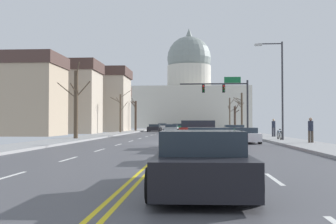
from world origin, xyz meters
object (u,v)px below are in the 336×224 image
object	(u,v)px
sedan_oncoming_01	(154,128)
sedan_oncoming_02	(178,127)
sedan_oncoming_00	(171,129)
pedestrian_00	(311,129)
sedan_near_00	(196,131)
sedan_near_05	(201,162)
bicycle_parked	(279,135)
sedan_near_04	(209,145)
pedestrian_01	(274,127)
signal_gantry	(228,93)
pickup_truck_near_03	(198,136)
sedan_near_01	(234,132)
street_lamp_right	(279,81)
sedan_oncoming_03	(162,127)
sedan_near_02	(244,136)

from	to	relation	value
sedan_oncoming_01	sedan_oncoming_02	size ratio (longest dim) A/B	1.02
sedan_oncoming_00	pedestrian_00	bearing A→B (deg)	-69.60
sedan_near_00	sedan_near_05	world-z (taller)	sedan_near_05
pedestrian_00	bicycle_parked	xyz separation A→B (m)	(-0.96, 5.08, -0.56)
sedan_near_04	sedan_near_05	distance (m)	6.96
pedestrian_01	bicycle_parked	distance (m)	6.51
sedan_oncoming_00	bicycle_parked	size ratio (longest dim) A/B	2.48
sedan_near_04	pedestrian_00	xyz separation A→B (m)	(7.06, 11.38, 0.47)
signal_gantry	bicycle_parked	bearing A→B (deg)	-79.40
pickup_truck_near_03	sedan_oncoming_00	bearing A→B (deg)	95.82
sedan_near_05	sedan_oncoming_00	bearing A→B (deg)	94.03
sedan_near_01	sedan_near_05	world-z (taller)	sedan_near_05
signal_gantry	pickup_truck_near_03	size ratio (longest dim) A/B	1.38
signal_gantry	bicycle_parked	size ratio (longest dim) A/B	4.47
pedestrian_00	bicycle_parked	size ratio (longest dim) A/B	0.93
sedan_near_04	sedan_oncoming_00	bearing A→B (deg)	95.32
signal_gantry	street_lamp_right	xyz separation A→B (m)	(2.55, -15.61, -0.23)
sedan_oncoming_02	street_lamp_right	bearing A→B (deg)	-78.02
sedan_oncoming_03	pedestrian_00	distance (m)	60.79
sedan_oncoming_00	pedestrian_00	size ratio (longest dim) A/B	2.68
sedan_near_01	sedan_oncoming_03	bearing A→B (deg)	101.91
pedestrian_01	sedan_oncoming_02	bearing A→B (deg)	105.61
sedan_near_01	sedan_near_04	bearing A→B (deg)	-98.09
pedestrian_00	sedan_near_00	bearing A→B (deg)	116.14
sedan_near_04	pedestrian_01	bearing A→B (deg)	73.24
signal_gantry	sedan_near_00	bearing A→B (deg)	-128.65
bicycle_parked	sedan_near_01	bearing A→B (deg)	124.76
pickup_truck_near_03	sedan_near_02	bearing A→B (deg)	63.08
sedan_near_02	sedan_oncoming_01	xyz separation A→B (m)	(-10.08, 36.36, 0.04)
sedan_near_00	sedan_oncoming_02	distance (m)	34.63
street_lamp_right	sedan_oncoming_00	size ratio (longest dim) A/B	1.71
sedan_near_01	sedan_oncoming_02	world-z (taller)	sedan_oncoming_02
signal_gantry	sedan_near_00	world-z (taller)	signal_gantry
street_lamp_right	pickup_truck_near_03	world-z (taller)	street_lamp_right
sedan_near_05	sedan_oncoming_01	world-z (taller)	sedan_near_05
sedan_oncoming_01	sedan_near_04	bearing A→B (deg)	-81.92
sedan_near_01	sedan_near_05	bearing A→B (deg)	-96.96
sedan_oncoming_03	sedan_near_01	bearing A→B (deg)	-78.09
sedan_near_01	pickup_truck_near_03	xyz separation A→B (m)	(-3.33, -13.95, 0.12)
street_lamp_right	sedan_near_02	world-z (taller)	street_lamp_right
sedan_near_04	sedan_oncoming_01	size ratio (longest dim) A/B	1.04
sedan_near_01	sedan_near_05	distance (m)	28.11
signal_gantry	sedan_near_04	world-z (taller)	signal_gantry
sedan_near_02	sedan_near_04	bearing A→B (deg)	-102.41
sedan_oncoming_03	street_lamp_right	bearing A→B (deg)	-76.33
pedestrian_00	bicycle_parked	world-z (taller)	pedestrian_00
sedan_oncoming_01	sedan_oncoming_02	xyz separation A→B (m)	(3.33, 11.09, 0.02)
signal_gantry	sedan_oncoming_01	world-z (taller)	signal_gantry
sedan_near_00	sedan_near_02	distance (m)	13.42
sedan_near_02	sedan_oncoming_01	size ratio (longest dim) A/B	1.05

